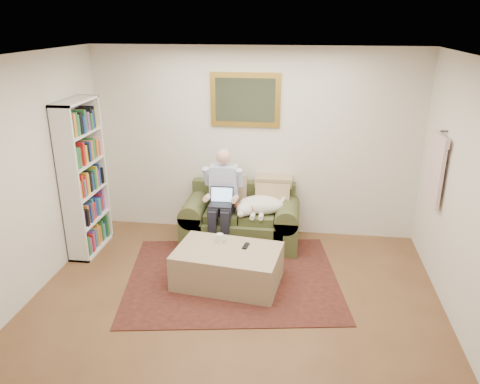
% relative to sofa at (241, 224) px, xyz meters
% --- Properties ---
extents(room_shell, '(4.51, 5.00, 2.61)m').
position_rel_sofa_xyz_m(room_shell, '(0.12, -1.71, 1.03)').
color(room_shell, brown).
rests_on(room_shell, ground).
extents(rug, '(2.76, 2.35, 0.01)m').
position_rel_sofa_xyz_m(rug, '(0.03, -0.97, -0.27)').
color(rug, '#321414').
rests_on(rug, room_shell).
extents(sofa, '(1.57, 0.80, 0.94)m').
position_rel_sofa_xyz_m(sofa, '(0.00, 0.00, 0.00)').
color(sofa, '#434826').
rests_on(sofa, room_shell).
extents(seated_man, '(0.52, 0.74, 1.32)m').
position_rel_sofa_xyz_m(seated_man, '(-0.24, -0.14, 0.39)').
color(seated_man, '#8C99D8').
rests_on(seated_man, sofa).
extents(laptop, '(0.30, 0.24, 0.22)m').
position_rel_sofa_xyz_m(laptop, '(-0.24, -0.20, 0.42)').
color(laptop, black).
rests_on(laptop, seated_man).
extents(sleeping_dog, '(0.65, 0.41, 0.24)m').
position_rel_sofa_xyz_m(sleeping_dog, '(0.28, -0.08, 0.33)').
color(sleeping_dog, white).
rests_on(sleeping_dog, sofa).
extents(ottoman, '(1.27, 0.90, 0.43)m').
position_rel_sofa_xyz_m(ottoman, '(-0.01, -1.09, -0.06)').
color(ottoman, tan).
rests_on(ottoman, room_shell).
extents(coffee_mug, '(0.08, 0.08, 0.10)m').
position_rel_sofa_xyz_m(coffee_mug, '(-0.14, -0.89, 0.21)').
color(coffee_mug, white).
rests_on(coffee_mug, ottoman).
extents(tv_remote, '(0.08, 0.16, 0.02)m').
position_rel_sofa_xyz_m(tv_remote, '(0.19, -0.98, 0.17)').
color(tv_remote, black).
rests_on(tv_remote, ottoman).
extents(bookshelf, '(0.28, 0.80, 2.00)m').
position_rel_sofa_xyz_m(bookshelf, '(-1.98, -0.47, 0.73)').
color(bookshelf, white).
rests_on(bookshelf, room_shell).
extents(wall_mirror, '(0.94, 0.04, 0.72)m').
position_rel_sofa_xyz_m(wall_mirror, '(0.00, 0.40, 1.63)').
color(wall_mirror, gold).
rests_on(wall_mirror, room_shell).
extents(hanging_shirt, '(0.06, 0.52, 0.90)m').
position_rel_sofa_xyz_m(hanging_shirt, '(2.31, -0.47, 1.08)').
color(hanging_shirt, beige).
rests_on(hanging_shirt, room_shell).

